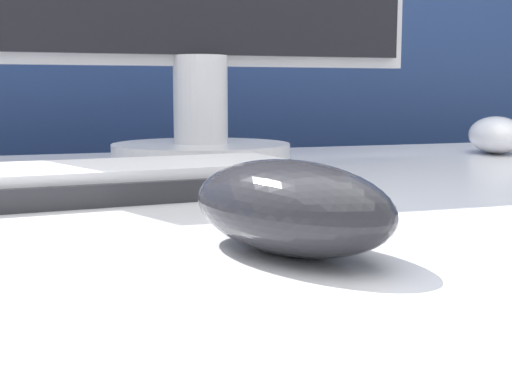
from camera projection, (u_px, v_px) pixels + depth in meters
name	position (u px, v px, depth m)	size (l,w,h in m)	color
partition_panel	(108.00, 237.00, 1.07)	(5.00, 0.03, 1.25)	navy
computer_mouse_near	(281.00, 207.00, 0.35)	(0.11, 0.14, 0.05)	#232328
keyboard	(40.00, 184.00, 0.52)	(0.42, 0.15, 0.02)	#28282D
computer_mouse_far	(496.00, 135.00, 0.91)	(0.11, 0.13, 0.05)	white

